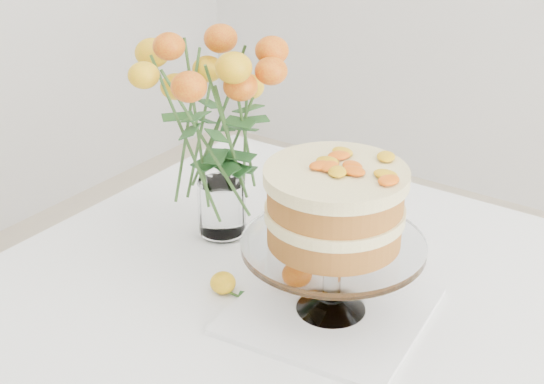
# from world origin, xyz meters

# --- Properties ---
(table) EXTENTS (1.43, 0.93, 0.76)m
(table) POSITION_xyz_m (0.00, 0.00, 0.67)
(table) COLOR #A1775E
(table) RESTS_ON ground
(napkin) EXTENTS (0.31, 0.31, 0.01)m
(napkin) POSITION_xyz_m (-0.13, -0.05, 0.76)
(napkin) COLOR white
(napkin) RESTS_ON table
(cake_stand) EXTENTS (0.28, 0.28, 0.25)m
(cake_stand) POSITION_xyz_m (-0.13, -0.05, 0.93)
(cake_stand) COLOR silver
(cake_stand) RESTS_ON napkin
(rose_vase) EXTENTS (0.31, 0.31, 0.44)m
(rose_vase) POSITION_xyz_m (-0.42, 0.05, 1.01)
(rose_vase) COLOR silver
(rose_vase) RESTS_ON table
(loose_rose_near) EXTENTS (0.08, 0.04, 0.04)m
(loose_rose_near) POSITION_xyz_m (-0.30, -0.10, 0.77)
(loose_rose_near) COLOR #FFA816
(loose_rose_near) RESTS_ON table
(loose_rose_far) EXTENTS (0.09, 0.05, 0.04)m
(loose_rose_far) POSITION_xyz_m (-0.21, -0.02, 0.78)
(loose_rose_far) COLOR red
(loose_rose_far) RESTS_ON table
(stray_petal_a) EXTENTS (0.03, 0.02, 0.00)m
(stray_petal_a) POSITION_xyz_m (-0.12, -0.10, 0.76)
(stray_petal_a) COLOR #E3A40E
(stray_petal_a) RESTS_ON table
(stray_petal_b) EXTENTS (0.03, 0.02, 0.00)m
(stray_petal_b) POSITION_xyz_m (-0.02, -0.14, 0.76)
(stray_petal_b) COLOR #E3A40E
(stray_petal_b) RESTS_ON table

